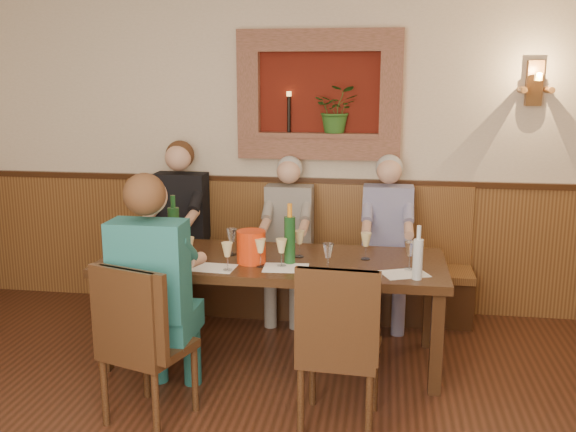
{
  "coord_description": "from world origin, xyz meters",
  "views": [
    {
      "loc": [
        0.76,
        -2.43,
        2.02
      ],
      "look_at": [
        0.1,
        1.9,
        1.05
      ],
      "focal_mm": 40.0,
      "sensor_mm": 36.0,
      "label": 1
    }
  ],
  "objects_px": {
    "chair_near_left": "(148,375)",
    "water_bottle": "(418,258)",
    "dining_table": "(273,269)",
    "chair_near_right": "(339,379)",
    "person_chair_front": "(157,312)",
    "spittoon_bucket": "(251,247)",
    "wine_bottle_green_a": "(290,239)",
    "wine_bottle_green_b": "(174,230)",
    "person_bench_right": "(386,255)",
    "person_bench_left": "(179,242)",
    "bench": "(292,275)",
    "person_bench_mid": "(288,252)"
  },
  "relations": [
    {
      "from": "water_bottle",
      "to": "bench",
      "type": "bearing_deg",
      "value": 127.96
    },
    {
      "from": "chair_near_right",
      "to": "person_chair_front",
      "type": "bearing_deg",
      "value": 179.56
    },
    {
      "from": "person_bench_mid",
      "to": "wine_bottle_green_a",
      "type": "relative_size",
      "value": 3.26
    },
    {
      "from": "chair_near_right",
      "to": "person_bench_right",
      "type": "distance_m",
      "value": 1.73
    },
    {
      "from": "chair_near_left",
      "to": "person_chair_front",
      "type": "distance_m",
      "value": 0.37
    },
    {
      "from": "person_bench_left",
      "to": "chair_near_right",
      "type": "bearing_deg",
      "value": -48.41
    },
    {
      "from": "dining_table",
      "to": "person_bench_right",
      "type": "relative_size",
      "value": 1.73
    },
    {
      "from": "person_chair_front",
      "to": "person_bench_left",
      "type": "bearing_deg",
      "value": 103.42
    },
    {
      "from": "chair_near_left",
      "to": "water_bottle",
      "type": "height_order",
      "value": "water_bottle"
    },
    {
      "from": "chair_near_right",
      "to": "wine_bottle_green_a",
      "type": "relative_size",
      "value": 2.43
    },
    {
      "from": "person_bench_right",
      "to": "water_bottle",
      "type": "distance_m",
      "value": 1.21
    },
    {
      "from": "person_bench_right",
      "to": "wine_bottle_green_a",
      "type": "xyz_separation_m",
      "value": [
        -0.66,
        -0.93,
        0.35
      ]
    },
    {
      "from": "chair_near_right",
      "to": "water_bottle",
      "type": "xyz_separation_m",
      "value": [
        0.45,
        0.54,
        0.6
      ]
    },
    {
      "from": "bench",
      "to": "wine_bottle_green_a",
      "type": "xyz_separation_m",
      "value": [
        0.13,
        -1.04,
        0.6
      ]
    },
    {
      "from": "chair_near_left",
      "to": "wine_bottle_green_a",
      "type": "xyz_separation_m",
      "value": [
        0.72,
        0.86,
        0.64
      ]
    },
    {
      "from": "person_bench_right",
      "to": "person_chair_front",
      "type": "relative_size",
      "value": 0.94
    },
    {
      "from": "person_bench_right",
      "to": "chair_near_right",
      "type": "bearing_deg",
      "value": -98.72
    },
    {
      "from": "bench",
      "to": "person_bench_mid",
      "type": "height_order",
      "value": "person_bench_mid"
    },
    {
      "from": "chair_near_right",
      "to": "spittoon_bucket",
      "type": "distance_m",
      "value": 1.14
    },
    {
      "from": "spittoon_bucket",
      "to": "bench",
      "type": "bearing_deg",
      "value": 83.06
    },
    {
      "from": "person_bench_left",
      "to": "wine_bottle_green_a",
      "type": "distance_m",
      "value": 1.47
    },
    {
      "from": "bench",
      "to": "spittoon_bucket",
      "type": "relative_size",
      "value": 13.3
    },
    {
      "from": "dining_table",
      "to": "chair_near_right",
      "type": "xyz_separation_m",
      "value": [
        0.54,
        -0.85,
        -0.38
      ]
    },
    {
      "from": "person_chair_front",
      "to": "water_bottle",
      "type": "xyz_separation_m",
      "value": [
        1.56,
        0.46,
        0.27
      ]
    },
    {
      "from": "chair_near_left",
      "to": "chair_near_right",
      "type": "bearing_deg",
      "value": 23.41
    },
    {
      "from": "chair_near_right",
      "to": "wine_bottle_green_b",
      "type": "bearing_deg",
      "value": 149.24
    },
    {
      "from": "person_bench_left",
      "to": "person_chair_front",
      "type": "height_order",
      "value": "person_chair_front"
    },
    {
      "from": "person_bench_left",
      "to": "wine_bottle_green_b",
      "type": "relative_size",
      "value": 3.4
    },
    {
      "from": "dining_table",
      "to": "wine_bottle_green_b",
      "type": "relative_size",
      "value": 5.54
    },
    {
      "from": "person_chair_front",
      "to": "spittoon_bucket",
      "type": "bearing_deg",
      "value": 55.64
    },
    {
      "from": "chair_near_right",
      "to": "bench",
      "type": "bearing_deg",
      "value": 110.13
    },
    {
      "from": "spittoon_bucket",
      "to": "chair_near_left",
      "type": "bearing_deg",
      "value": -118.65
    },
    {
      "from": "chair_near_left",
      "to": "chair_near_right",
      "type": "distance_m",
      "value": 1.13
    },
    {
      "from": "person_bench_left",
      "to": "wine_bottle_green_a",
      "type": "xyz_separation_m",
      "value": [
        1.1,
        -0.93,
        0.31
      ]
    },
    {
      "from": "wine_bottle_green_a",
      "to": "wine_bottle_green_b",
      "type": "height_order",
      "value": "wine_bottle_green_b"
    },
    {
      "from": "chair_near_right",
      "to": "water_bottle",
      "type": "height_order",
      "value": "water_bottle"
    },
    {
      "from": "dining_table",
      "to": "chair_near_left",
      "type": "distance_m",
      "value": 1.18
    },
    {
      "from": "bench",
      "to": "wine_bottle_green_b",
      "type": "xyz_separation_m",
      "value": [
        -0.72,
        -0.94,
        0.6
      ]
    },
    {
      "from": "person_bench_mid",
      "to": "chair_near_right",
      "type": "bearing_deg",
      "value": -71.77
    },
    {
      "from": "dining_table",
      "to": "person_chair_front",
      "type": "bearing_deg",
      "value": -126.7
    },
    {
      "from": "wine_bottle_green_a",
      "to": "spittoon_bucket",
      "type": "bearing_deg",
      "value": -174.24
    },
    {
      "from": "chair_near_right",
      "to": "person_chair_front",
      "type": "relative_size",
      "value": 0.68
    },
    {
      "from": "person_bench_left",
      "to": "person_bench_right",
      "type": "height_order",
      "value": "person_bench_left"
    },
    {
      "from": "wine_bottle_green_a",
      "to": "chair_near_left",
      "type": "bearing_deg",
      "value": -129.87
    },
    {
      "from": "person_bench_left",
      "to": "spittoon_bucket",
      "type": "xyz_separation_m",
      "value": [
        0.83,
        -0.95,
        0.25
      ]
    },
    {
      "from": "wine_bottle_green_a",
      "to": "wine_bottle_green_b",
      "type": "distance_m",
      "value": 0.86
    },
    {
      "from": "person_bench_right",
      "to": "wine_bottle_green_b",
      "type": "xyz_separation_m",
      "value": [
        -1.51,
        -0.84,
        0.36
      ]
    },
    {
      "from": "dining_table",
      "to": "person_chair_front",
      "type": "xyz_separation_m",
      "value": [
        -0.58,
        -0.78,
        -0.06
      ]
    },
    {
      "from": "dining_table",
      "to": "chair_near_left",
      "type": "xyz_separation_m",
      "value": [
        -0.58,
        -0.95,
        -0.39
      ]
    },
    {
      "from": "chair_near_left",
      "to": "wine_bottle_green_b",
      "type": "distance_m",
      "value": 1.16
    }
  ]
}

